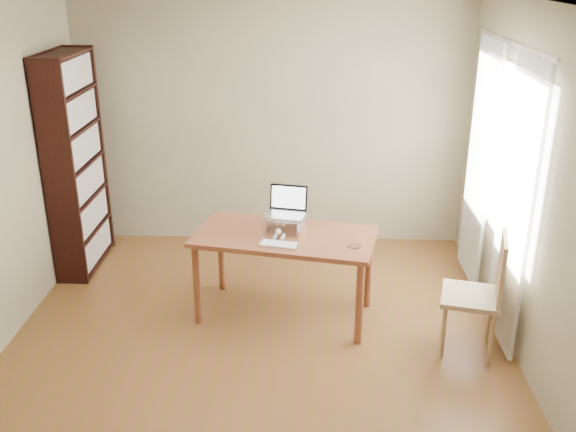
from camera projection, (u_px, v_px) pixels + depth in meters
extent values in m
cube|color=brown|center=(257.00, 355.00, 5.00)|extent=(4.00, 4.50, 0.02)
cube|color=white|center=(249.00, 2.00, 4.03)|extent=(4.00, 4.50, 0.02)
cube|color=#7F7055|center=(272.00, 122.00, 6.61)|extent=(4.00, 0.02, 2.60)
cube|color=#7F7055|center=(203.00, 404.00, 2.42)|extent=(4.00, 0.02, 2.60)
cube|color=#7F7055|center=(542.00, 201.00, 4.45)|extent=(0.02, 4.50, 2.60)
cube|color=white|center=(507.00, 154.00, 5.16)|extent=(0.01, 1.80, 1.40)
cube|color=black|center=(59.00, 178.00, 5.70)|extent=(0.30, 0.04, 2.10)
cube|color=black|center=(90.00, 151.00, 6.50)|extent=(0.30, 0.04, 2.10)
cube|color=black|center=(61.00, 164.00, 6.11)|extent=(0.02, 0.90, 2.10)
cube|color=black|center=(88.00, 260.00, 6.48)|extent=(0.30, 0.84, 0.02)
cube|color=black|center=(89.00, 245.00, 6.42)|extent=(0.20, 0.78, 0.28)
cube|color=black|center=(84.00, 229.00, 6.35)|extent=(0.30, 0.84, 0.03)
cube|color=black|center=(84.00, 213.00, 6.29)|extent=(0.20, 0.78, 0.28)
cube|color=black|center=(79.00, 197.00, 6.23)|extent=(0.30, 0.84, 0.02)
cube|color=black|center=(80.00, 181.00, 6.16)|extent=(0.20, 0.78, 0.28)
cube|color=black|center=(75.00, 164.00, 6.10)|extent=(0.30, 0.84, 0.02)
cube|color=black|center=(76.00, 146.00, 6.04)|extent=(0.20, 0.78, 0.28)
cube|color=black|center=(71.00, 129.00, 5.97)|extent=(0.30, 0.84, 0.02)
cube|color=black|center=(71.00, 111.00, 5.91)|extent=(0.20, 0.78, 0.28)
cube|color=black|center=(66.00, 92.00, 5.85)|extent=(0.30, 0.84, 0.02)
cube|color=black|center=(67.00, 74.00, 5.78)|extent=(0.20, 0.78, 0.28)
cube|color=black|center=(61.00, 54.00, 5.72)|extent=(0.30, 0.84, 0.03)
cube|color=silver|center=(515.00, 208.00, 4.74)|extent=(0.03, 0.70, 2.20)
cube|color=silver|center=(479.00, 164.00, 5.76)|extent=(0.03, 0.70, 2.20)
cylinder|color=silver|center=(514.00, 42.00, 4.83)|extent=(0.03, 1.90, 0.03)
cube|color=brown|center=(285.00, 237.00, 5.29)|extent=(1.59, 1.02, 0.04)
cylinder|color=brown|center=(211.00, 260.00, 5.74)|extent=(0.06, 0.06, 0.71)
cylinder|color=brown|center=(362.00, 262.00, 5.70)|extent=(0.06, 0.06, 0.71)
cylinder|color=brown|center=(200.00, 293.00, 5.17)|extent=(0.06, 0.06, 0.71)
cylinder|color=brown|center=(368.00, 296.00, 5.13)|extent=(0.06, 0.06, 0.71)
cube|color=silver|center=(268.00, 224.00, 5.34)|extent=(0.03, 0.25, 0.12)
cube|color=silver|center=(302.00, 224.00, 5.33)|extent=(0.03, 0.25, 0.12)
cube|color=silver|center=(285.00, 217.00, 5.31)|extent=(0.32, 0.25, 0.01)
cube|color=silver|center=(285.00, 215.00, 5.31)|extent=(0.36, 0.28, 0.02)
cube|color=black|center=(286.00, 197.00, 5.39)|extent=(0.32, 0.11, 0.21)
cube|color=white|center=(286.00, 197.00, 5.38)|extent=(0.29, 0.09, 0.18)
cube|color=silver|center=(279.00, 244.00, 5.08)|extent=(0.33, 0.20, 0.02)
cube|color=silver|center=(279.00, 243.00, 5.08)|extent=(0.30, 0.17, 0.00)
cylinder|color=#4E301A|center=(354.00, 246.00, 5.07)|extent=(0.11, 0.11, 0.01)
ellipsoid|color=#4A3F3A|center=(283.00, 222.00, 5.36)|extent=(0.18, 0.40, 0.14)
ellipsoid|color=#4A3F3A|center=(283.00, 217.00, 5.47)|extent=(0.16, 0.17, 0.13)
ellipsoid|color=#4A3F3A|center=(282.00, 228.00, 5.18)|extent=(0.11, 0.10, 0.10)
ellipsoid|color=silver|center=(282.00, 230.00, 5.23)|extent=(0.09, 0.09, 0.08)
sphere|color=silver|center=(282.00, 232.00, 5.15)|extent=(0.05, 0.05, 0.05)
cone|color=#4A3F3A|center=(278.00, 223.00, 5.17)|extent=(0.03, 0.04, 0.04)
cone|color=#4A3F3A|center=(285.00, 223.00, 5.17)|extent=(0.03, 0.04, 0.04)
cylinder|color=silver|center=(278.00, 237.00, 5.20)|extent=(0.03, 0.09, 0.03)
cylinder|color=silver|center=(285.00, 237.00, 5.20)|extent=(0.03, 0.09, 0.03)
cylinder|color=#4A3F3A|center=(294.00, 221.00, 5.50)|extent=(0.14, 0.22, 0.03)
cube|color=#A07D57|center=(470.00, 297.00, 4.90)|extent=(0.52, 0.52, 0.04)
cylinder|color=#A07D57|center=(449.00, 335.00, 4.83)|extent=(0.04, 0.04, 0.46)
cylinder|color=#A07D57|center=(496.00, 335.00, 4.82)|extent=(0.04, 0.04, 0.46)
cylinder|color=#A07D57|center=(441.00, 311.00, 5.15)|extent=(0.04, 0.04, 0.46)
cylinder|color=#A07D57|center=(484.00, 312.00, 5.14)|extent=(0.04, 0.04, 0.46)
cube|color=#A07D57|center=(500.00, 267.00, 4.80)|extent=(0.13, 0.41, 0.51)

